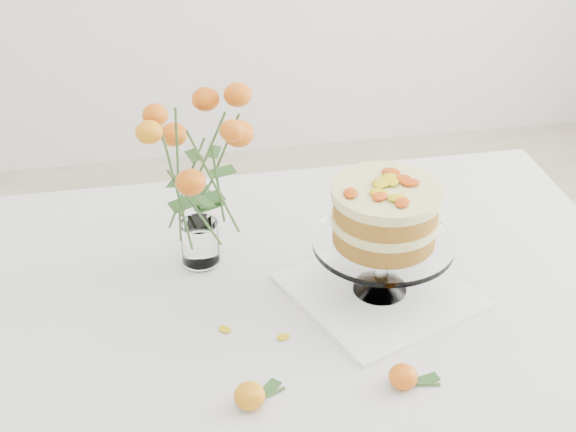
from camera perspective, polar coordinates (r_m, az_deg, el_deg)
name	(u,v)px	position (r m, az deg, el deg)	size (l,w,h in m)	color
table	(281,322)	(1.61, -0.52, -7.53)	(1.43, 0.93, 0.76)	tan
napkin	(379,291)	(1.55, 6.51, -5.33)	(0.31, 0.31, 0.01)	white
cake_stand	(385,220)	(1.46, 6.90, -0.27)	(0.26, 0.26, 0.24)	white
rose_vase	(194,166)	(1.51, -6.67, 3.57)	(0.30, 0.30, 0.38)	white
loose_rose_near	(250,396)	(1.31, -2.74, -12.65)	(0.09, 0.05, 0.04)	orange
loose_rose_far	(403,377)	(1.36, 8.20, -11.25)	(0.09, 0.05, 0.04)	#C15009
stray_petal_a	(225,329)	(1.47, -4.51, -8.04)	(0.03, 0.02, 0.00)	yellow
stray_petal_b	(283,337)	(1.45, -0.34, -8.61)	(0.03, 0.02, 0.00)	yellow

